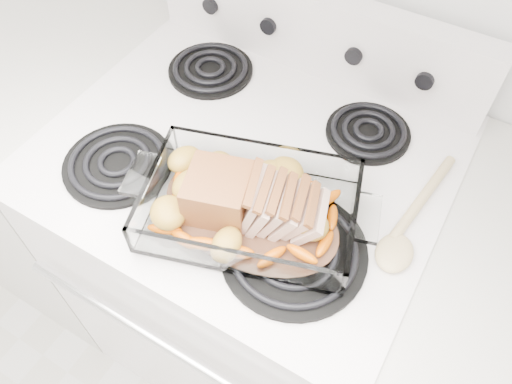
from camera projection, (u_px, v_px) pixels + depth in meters
The scene contains 6 objects.
electric_range at pixel (249, 261), 1.35m from camera, with size 0.78×0.70×1.12m.
counter_left at pixel (67, 169), 1.56m from camera, with size 0.58×0.68×0.93m.
baking_dish at pixel (250, 210), 0.86m from camera, with size 0.36×0.23×0.07m.
pork_roast at pixel (243, 197), 0.84m from camera, with size 0.24×0.10×0.08m.
roast_vegetables at pixel (259, 192), 0.87m from camera, with size 0.36×0.19×0.04m.
wooden_spoon at pixel (407, 228), 0.86m from camera, with size 0.06×0.29×0.02m.
Camera 1 is at (0.35, 1.10, 1.67)m, focal length 35.00 mm.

